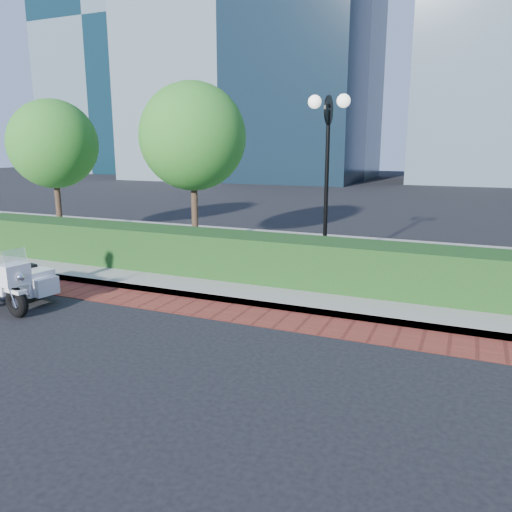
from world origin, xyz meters
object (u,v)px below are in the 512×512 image
at_px(lamppost, 327,155).
at_px(tree_b, 193,137).
at_px(tree_a, 53,144).
at_px(police_motorcycle, 4,276).

relative_size(lamppost, tree_b, 0.86).
height_order(tree_a, tree_b, tree_b).
bearing_deg(tree_b, tree_a, 180.00).
bearing_deg(lamppost, tree_a, 172.59).
relative_size(tree_a, tree_b, 0.94).
bearing_deg(police_motorcycle, tree_a, 136.55).
relative_size(tree_a, police_motorcycle, 2.10).
distance_m(tree_a, police_motorcycle, 8.40).
bearing_deg(lamppost, tree_b, 163.89).
height_order(lamppost, police_motorcycle, lamppost).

